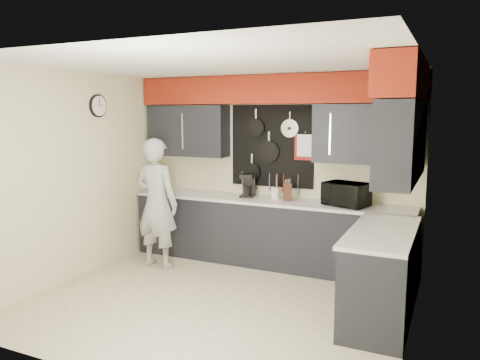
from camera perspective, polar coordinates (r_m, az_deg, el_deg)
The scene contains 10 objects.
ground at distance 5.42m, azimuth -2.53°, elevation -14.52°, with size 4.00×4.00×0.00m, color #C2B797.
back_wall_assembly at distance 6.45m, azimuth 4.03°, elevation 7.46°, with size 4.00×0.36×2.60m.
right_wall_assembly at distance 4.72m, azimuth 19.42°, elevation 5.92°, with size 0.36×3.50×2.60m.
left_wall_assembly at distance 6.23m, azimuth -19.05°, elevation 0.78°, with size 0.05×3.50×2.60m.
base_cabinets at distance 6.07m, azimuth 6.56°, elevation -7.45°, with size 3.95×2.20×0.92m.
microwave at distance 6.07m, azimuth 12.79°, elevation -1.70°, with size 0.54×0.37×0.30m, color black.
knife_block at distance 6.29m, azimuth 5.84°, elevation -1.47°, with size 0.11×0.11×0.24m, color #331910.
utensil_crock at distance 6.43m, azimuth 4.36°, elevation -1.60°, with size 0.12×0.12×0.16m, color white.
coffee_maker at distance 6.56m, azimuth 0.96°, elevation -0.61°, with size 0.22×0.25×0.32m.
person at distance 6.42m, azimuth -10.12°, elevation -2.81°, with size 0.64×0.42×1.76m, color #ACACAA.
Camera 1 is at (2.31, -4.43, 2.09)m, focal length 35.00 mm.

